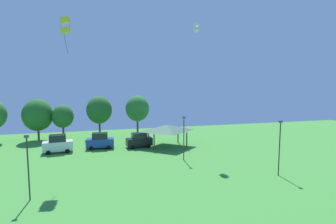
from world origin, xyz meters
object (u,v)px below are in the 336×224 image
parked_car_leftmost (58,144)px  treeline_tree_4 (137,109)px  kite_flying_6 (65,25)px  parked_car_second_from_left (100,141)px  treeline_tree_2 (63,116)px  park_pavilion (167,128)px  kite_flying_4 (197,27)px  treeline_tree_1 (38,115)px  light_post_0 (184,135)px  parked_car_third_from_left (139,140)px  light_post_1 (28,164)px  treeline_tree_3 (99,110)px  light_post_2 (280,145)px

parked_car_leftmost → treeline_tree_4: bearing=27.4°
kite_flying_6 → treeline_tree_4: 22.78m
parked_car_second_from_left → treeline_tree_2: bearing=129.8°
parked_car_leftmost → park_pavilion: bearing=-7.9°
kite_flying_4 → treeline_tree_1: (-24.57, 14.44, -13.72)m
kite_flying_4 → treeline_tree_1: bearing=149.6°
light_post_0 → treeline_tree_4: size_ratio=0.74×
parked_car_third_from_left → light_post_0: size_ratio=0.71×
light_post_1 → treeline_tree_3: (6.35, 26.68, 1.94)m
parked_car_second_from_left → light_post_0: (10.69, -9.46, 2.13)m
light_post_0 → kite_flying_4: bearing=51.7°
kite_flying_4 → parked_car_third_from_left: kite_flying_4 is taller
light_post_2 → kite_flying_4: bearing=111.5°
parked_car_third_from_left → park_pavilion: 4.88m
treeline_tree_1 → treeline_tree_3: 10.70m
parked_car_leftmost → parked_car_third_from_left: bearing=-5.7°
light_post_2 → treeline_tree_3: 33.07m
light_post_1 → treeline_tree_2: size_ratio=0.91×
kite_flying_4 → parked_car_second_from_left: size_ratio=0.31×
kite_flying_4 → light_post_0: bearing=-128.3°
kite_flying_6 → light_post_1: (-2.63, -8.73, -13.59)m
park_pavilion → light_post_1: (-16.77, -15.98, 0.22)m
park_pavilion → light_post_1: 23.16m
parked_car_leftmost → kite_flying_6: bearing=-78.4°
kite_flying_4 → treeline_tree_4: kite_flying_4 is taller
parked_car_leftmost → treeline_tree_2: bearing=85.9°
kite_flying_6 → light_post_0: kite_flying_6 is taller
parked_car_leftmost → treeline_tree_4: 16.33m
parked_car_second_from_left → light_post_1: 18.67m
parked_car_leftmost → light_post_0: size_ratio=0.73×
parked_car_leftmost → treeline_tree_4: treeline_tree_4 is taller
kite_flying_4 → light_post_2: (4.96, -12.61, -14.84)m
light_post_1 → treeline_tree_3: treeline_tree_3 is taller
kite_flying_6 → treeline_tree_1: bearing=111.3°
parked_car_leftmost → parked_car_second_from_left: size_ratio=1.00×
park_pavilion → treeline_tree_3: (-10.42, 10.70, 2.16)m
light_post_2 → treeline_tree_1: treeline_tree_1 is taller
kite_flying_6 → parked_car_second_from_left: bearing=67.5°
kite_flying_4 → parked_car_leftmost: (-20.05, 4.45, -17.04)m
parked_car_third_from_left → treeline_tree_1: bearing=143.7°
treeline_tree_1 → treeline_tree_3: (10.69, 0.08, 0.62)m
light_post_0 → treeline_tree_3: treeline_tree_3 is taller
parked_car_leftmost → treeline_tree_3: treeline_tree_3 is taller
parked_car_leftmost → parked_car_third_from_left: (12.15, -0.01, -0.14)m
parked_car_second_from_left → parked_car_third_from_left: size_ratio=1.03×
light_post_2 → treeline_tree_1: size_ratio=0.83×
parked_car_second_from_left → parked_car_third_from_left: (6.07, -0.86, -0.06)m
kite_flying_4 → park_pavilion: bearing=132.2°
parked_car_third_from_left → treeline_tree_3: bearing=115.4°
parked_car_third_from_left → parked_car_second_from_left: bearing=166.6°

